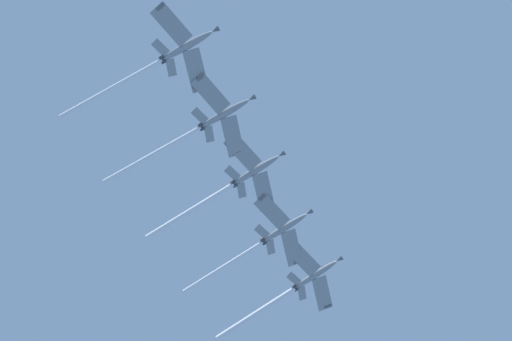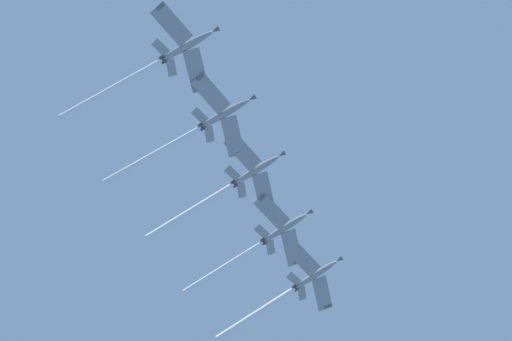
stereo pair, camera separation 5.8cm
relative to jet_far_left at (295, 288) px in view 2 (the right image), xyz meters
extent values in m
ellipsoid|color=gray|center=(-4.97, -2.29, 1.81)|extent=(11.41, 6.40, 5.04)
cone|color=#595E60|center=(-10.75, -4.95, 3.91)|extent=(2.22, 1.88, 1.64)
ellipsoid|color=black|center=(-6.61, -3.05, 3.04)|extent=(3.09, 2.14, 1.73)
cube|color=gray|center=(-2.09, -6.80, 1.46)|extent=(8.35, 9.20, 1.32)
cube|color=#595E60|center=(-0.08, -10.39, 1.49)|extent=(1.80, 1.64, 0.68)
cube|color=gray|center=(-6.52, 2.83, 1.46)|extent=(5.10, 9.49, 1.32)
cube|color=#595E60|center=(-7.95, 6.69, 1.49)|extent=(1.85, 1.01, 0.68)
cube|color=gray|center=(0.30, -2.37, 0.25)|extent=(3.74, 3.84, 0.71)
cube|color=gray|center=(-1.61, 1.77, 0.25)|extent=(2.17, 3.78, 0.71)
cube|color=#595E60|center=(-0.43, -0.20, 1.64)|extent=(2.94, 1.48, 3.41)
cylinder|color=#38383D|center=(0.20, -0.41, -0.10)|extent=(1.42, 1.23, 1.07)
cylinder|color=#38383D|center=(-0.18, 0.41, -0.10)|extent=(1.42, 1.23, 1.07)
cylinder|color=white|center=(9.43, 4.35, -3.51)|extent=(19.25, 9.64, 7.72)
ellipsoid|color=gray|center=(-10.29, 11.56, 1.42)|extent=(11.35, 6.48, 5.19)
cone|color=#595E60|center=(-16.02, 8.86, 3.60)|extent=(2.23, 1.90, 1.66)
ellipsoid|color=black|center=(-11.91, 10.80, 2.67)|extent=(3.09, 2.16, 1.76)
cube|color=gray|center=(-7.37, 7.08, 1.07)|extent=(8.38, 9.16, 1.36)
cube|color=#595E60|center=(-5.33, 3.51, 1.08)|extent=(1.79, 1.64, 0.70)
cube|color=gray|center=(-11.89, 16.67, 1.07)|extent=(5.16, 9.50, 1.36)
cube|color=#595E60|center=(-13.35, 20.51, 1.08)|extent=(1.84, 1.03, 0.70)
cube|color=gray|center=(-5.04, 11.52, -0.21)|extent=(3.74, 3.82, 0.74)
cube|color=gray|center=(-6.98, 15.64, -0.21)|extent=(2.19, 3.79, 0.74)
cube|color=#595E60|center=(-5.77, 13.69, 1.18)|extent=(2.95, 1.52, 3.43)
cylinder|color=#38383D|center=(-5.17, 13.48, -0.56)|extent=(1.43, 1.24, 1.08)
cylinder|color=#38383D|center=(-5.55, 14.30, -0.56)|extent=(1.43, 1.24, 1.08)
cylinder|color=white|center=(3.79, 18.21, -4.04)|extent=(18.47, 9.21, 7.51)
ellipsoid|color=gray|center=(-17.37, 25.52, 1.98)|extent=(11.26, 6.53, 5.45)
cone|color=#595E60|center=(-23.03, 22.80, 4.31)|extent=(2.25, 1.91, 1.68)
ellipsoid|color=black|center=(-18.95, 24.76, 3.27)|extent=(3.08, 2.18, 1.82)
cube|color=gray|center=(-14.42, 21.06, 1.61)|extent=(8.40, 9.12, 1.44)
cube|color=#595E60|center=(-12.35, 17.50, 1.62)|extent=(1.78, 1.64, 0.74)
cube|color=gray|center=(-19.02, 30.61, 1.61)|extent=(5.20, 9.51, 1.44)
cube|color=#595E60|center=(-20.51, 34.44, 1.62)|extent=(1.84, 1.04, 0.74)
cube|color=gray|center=(-12.15, 25.50, 0.24)|extent=(3.75, 3.81, 0.78)
cube|color=gray|center=(-14.13, 29.61, 0.24)|extent=(2.21, 3.80, 0.78)
cube|color=#595E60|center=(-12.87, 27.69, 1.62)|extent=(2.98, 1.56, 3.46)
cylinder|color=#38383D|center=(-12.30, 27.46, -0.13)|extent=(1.44, 1.25, 1.10)
cylinder|color=#38383D|center=(-12.69, 28.27, -0.13)|extent=(1.44, 1.25, 1.10)
cylinder|color=white|center=(-3.04, 32.42, -4.02)|extent=(19.30, 9.96, 8.55)
ellipsoid|color=gray|center=(-23.64, 38.99, 1.72)|extent=(11.26, 6.72, 5.17)
cone|color=#595E60|center=(-29.31, 36.14, 3.88)|extent=(2.24, 1.93, 1.65)
ellipsoid|color=black|center=(-25.24, 38.18, 2.97)|extent=(3.08, 2.21, 1.76)
cube|color=gray|center=(-20.62, 34.57, 1.37)|extent=(8.50, 9.09, 1.35)
cube|color=#595E60|center=(-18.49, 31.06, 1.38)|extent=(1.78, 1.67, 0.70)
cube|color=gray|center=(-25.37, 44.05, 1.37)|extent=(5.36, 9.54, 1.35)
cube|color=#595E60|center=(-26.93, 47.86, 1.38)|extent=(1.85, 1.07, 0.70)
cube|color=gray|center=(-18.39, 39.07, 0.10)|extent=(3.78, 3.79, 0.73)
cube|color=gray|center=(-20.44, 43.15, 0.10)|extent=(2.28, 3.82, 0.73)
cube|color=#595E60|center=(-19.18, 41.23, 1.49)|extent=(2.92, 1.59, 3.43)
cylinder|color=#38383D|center=(-18.56, 41.03, -0.25)|extent=(1.44, 1.26, 1.08)
cylinder|color=#38383D|center=(-18.97, 41.84, -0.25)|extent=(1.44, 1.26, 1.08)
cylinder|color=white|center=(-8.82, 46.43, -4.05)|extent=(20.13, 10.63, 8.22)
ellipsoid|color=gray|center=(-30.35, 53.84, 2.07)|extent=(11.28, 6.60, 5.27)
cone|color=#595E60|center=(-36.03, 51.07, 4.30)|extent=(2.24, 1.91, 1.66)
ellipsoid|color=black|center=(-31.95, 53.06, 3.34)|extent=(3.08, 2.19, 1.78)
cube|color=gray|center=(-27.38, 49.39, 1.71)|extent=(8.44, 9.12, 1.39)
cube|color=#595E60|center=(-25.29, 45.85, 1.72)|extent=(1.78, 1.65, 0.71)
cube|color=gray|center=(-32.03, 58.92, 1.71)|extent=(5.26, 9.52, 1.39)
cube|color=#595E60|center=(-33.53, 62.75, 1.72)|extent=(1.84, 1.05, 0.71)
cube|color=gray|center=(-25.12, 53.86, 0.41)|extent=(3.76, 3.81, 0.75)
cube|color=gray|center=(-27.11, 57.96, 0.41)|extent=(2.23, 3.81, 0.75)
cube|color=#595E60|center=(-25.87, 56.03, 1.80)|extent=(2.95, 1.56, 3.44)
cylinder|color=#38383D|center=(-25.27, 55.82, 0.05)|extent=(1.44, 1.25, 1.09)
cylinder|color=#38383D|center=(-25.66, 56.63, 0.05)|extent=(1.44, 1.25, 1.09)
cylinder|color=white|center=(-15.44, 61.11, -3.88)|extent=(20.33, 10.49, 8.52)
camera|label=1|loc=(-65.11, 63.36, -136.16)|focal=48.02mm
camera|label=2|loc=(-65.07, 63.41, -136.16)|focal=48.02mm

